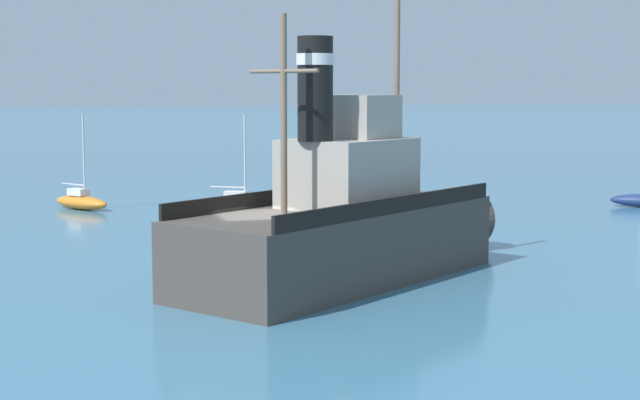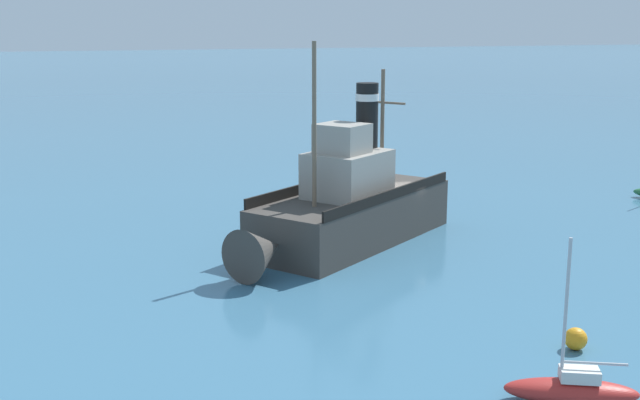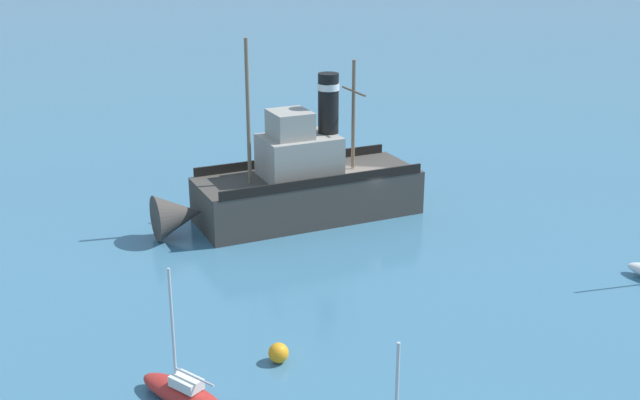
% 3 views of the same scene
% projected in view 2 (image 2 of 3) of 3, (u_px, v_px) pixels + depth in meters
% --- Properties ---
extents(ground_plane, '(600.00, 600.00, 0.00)m').
position_uv_depth(ground_plane, '(397.00, 232.00, 41.75)').
color(ground_plane, teal).
extents(old_tugboat, '(10.86, 13.82, 9.90)m').
position_uv_depth(old_tugboat, '(346.00, 208.00, 39.19)').
color(old_tugboat, '#423D38').
rests_on(old_tugboat, ground).
extents(sailboat_red, '(2.76, 3.87, 4.90)m').
position_uv_depth(sailboat_red, '(572.00, 389.00, 22.92)').
color(sailboat_red, '#B22823').
rests_on(sailboat_red, ground).
extents(mooring_buoy, '(0.76, 0.76, 0.76)m').
position_uv_depth(mooring_buoy, '(576.00, 339.00, 26.69)').
color(mooring_buoy, orange).
rests_on(mooring_buoy, ground).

